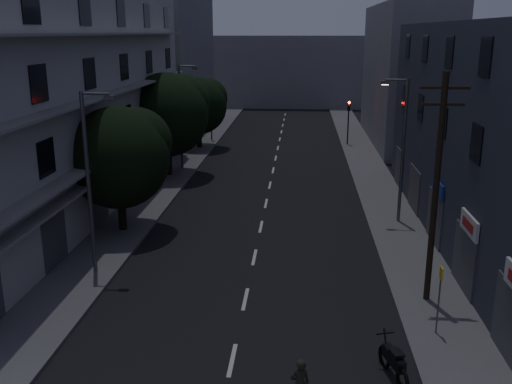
# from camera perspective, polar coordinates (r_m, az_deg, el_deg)

# --- Properties ---
(ground) EXTENTS (160.00, 160.00, 0.00)m
(ground) POSITION_cam_1_polar(r_m,az_deg,el_deg) (41.01, 1.44, 0.88)
(ground) COLOR black
(ground) RESTS_ON ground
(sidewalk_left) EXTENTS (3.00, 90.00, 0.15)m
(sidewalk_left) POSITION_cam_1_polar(r_m,az_deg,el_deg) (42.05, -8.82, 1.17)
(sidewalk_left) COLOR #565659
(sidewalk_left) RESTS_ON ground
(sidewalk_right) EXTENTS (3.00, 90.00, 0.15)m
(sidewalk_right) POSITION_cam_1_polar(r_m,az_deg,el_deg) (41.29, 11.89, 0.75)
(sidewalk_right) COLOR #565659
(sidewalk_right) RESTS_ON ground
(lane_markings) EXTENTS (0.15, 60.50, 0.01)m
(lane_markings) POSITION_cam_1_polar(r_m,az_deg,el_deg) (47.07, 1.86, 2.83)
(lane_markings) COLOR beige
(lane_markings) RESTS_ON ground
(building_left) EXTENTS (7.00, 36.00, 14.00)m
(building_left) POSITION_cam_1_polar(r_m,az_deg,el_deg) (35.68, -19.00, 9.23)
(building_left) COLOR #B0B0AB
(building_left) RESTS_ON ground
(building_right) EXTENTS (6.19, 28.00, 11.00)m
(building_right) POSITION_cam_1_polar(r_m,az_deg,el_deg) (30.66, 23.37, 5.02)
(building_right) COLOR #2C303B
(building_right) RESTS_ON ground
(building_far_left) EXTENTS (6.00, 20.00, 16.00)m
(building_far_left) POSITION_cam_1_polar(r_m,az_deg,el_deg) (64.21, -8.39, 13.33)
(building_far_left) COLOR slate
(building_far_left) RESTS_ON ground
(building_far_right) EXTENTS (6.00, 20.00, 13.00)m
(building_far_right) POSITION_cam_1_polar(r_m,az_deg,el_deg) (57.58, 14.71, 11.24)
(building_far_right) COLOR slate
(building_far_right) RESTS_ON ground
(building_far_end) EXTENTS (24.00, 8.00, 10.00)m
(building_far_end) POSITION_cam_1_polar(r_m,az_deg,el_deg) (84.79, 3.17, 11.98)
(building_far_end) COLOR slate
(building_far_end) RESTS_ON ground
(tree_near) EXTENTS (5.42, 5.42, 6.69)m
(tree_near) POSITION_cam_1_polar(r_m,az_deg,el_deg) (30.89, -13.48, 3.75)
(tree_near) COLOR black
(tree_near) RESTS_ON sidewalk_left
(tree_mid) EXTENTS (6.15, 6.15, 7.56)m
(tree_mid) POSITION_cam_1_polar(r_m,az_deg,el_deg) (42.67, -8.80, 7.96)
(tree_mid) COLOR black
(tree_mid) RESTS_ON sidewalk_left
(tree_far) EXTENTS (5.19, 5.19, 6.42)m
(tree_far) POSITION_cam_1_polar(r_m,az_deg,el_deg) (53.03, -5.70, 8.79)
(tree_far) COLOR black
(tree_far) RESTS_ON sidewalk_left
(traffic_signal_far_right) EXTENTS (0.28, 0.37, 4.10)m
(traffic_signal_far_right) POSITION_cam_1_polar(r_m,az_deg,el_deg) (54.83, 9.25, 7.76)
(traffic_signal_far_right) COLOR black
(traffic_signal_far_right) RESTS_ON sidewalk_right
(traffic_signal_far_left) EXTENTS (0.28, 0.37, 4.10)m
(traffic_signal_far_left) POSITION_cam_1_polar(r_m,az_deg,el_deg) (56.64, -4.52, 8.16)
(traffic_signal_far_left) COLOR black
(traffic_signal_far_left) RESTS_ON sidewalk_left
(street_lamp_left_near) EXTENTS (1.51, 0.25, 8.00)m
(street_lamp_left_near) POSITION_cam_1_polar(r_m,az_deg,el_deg) (25.52, -16.23, 1.69)
(street_lamp_left_near) COLOR #53555B
(street_lamp_left_near) RESTS_ON sidewalk_left
(street_lamp_right) EXTENTS (1.51, 0.25, 8.00)m
(street_lamp_right) POSITION_cam_1_polar(r_m,az_deg,el_deg) (32.34, 14.33, 4.70)
(street_lamp_right) COLOR #54575C
(street_lamp_right) RESTS_ON sidewalk_right
(street_lamp_left_far) EXTENTS (1.51, 0.25, 8.00)m
(street_lamp_left_far) POSITION_cam_1_polar(r_m,az_deg,el_deg) (44.45, -7.42, 7.96)
(street_lamp_left_far) COLOR #54555B
(street_lamp_left_far) RESTS_ON sidewalk_left
(utility_pole) EXTENTS (1.80, 0.24, 9.00)m
(utility_pole) POSITION_cam_1_polar(r_m,az_deg,el_deg) (22.74, 17.58, 0.61)
(utility_pole) COLOR black
(utility_pole) RESTS_ON sidewalk_right
(bus_stop_sign) EXTENTS (0.06, 0.35, 2.52)m
(bus_stop_sign) POSITION_cam_1_polar(r_m,az_deg,el_deg) (21.16, 17.92, -9.14)
(bus_stop_sign) COLOR #595B60
(bus_stop_sign) RESTS_ON sidewalk_right
(motorcycle) EXTENTS (0.85, 2.06, 1.35)m
(motorcycle) POSITION_cam_1_polar(r_m,az_deg,el_deg) (19.11, 13.58, -16.24)
(motorcycle) COLOR black
(motorcycle) RESTS_ON ground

